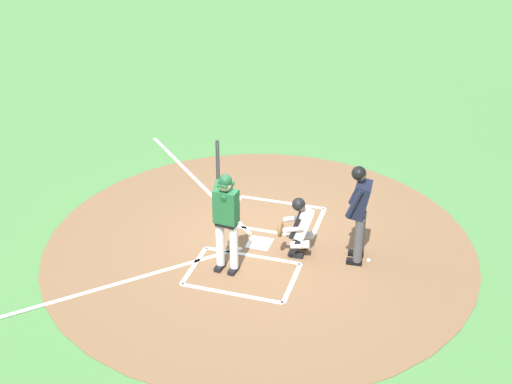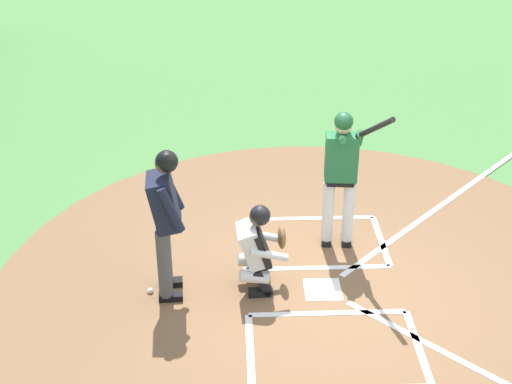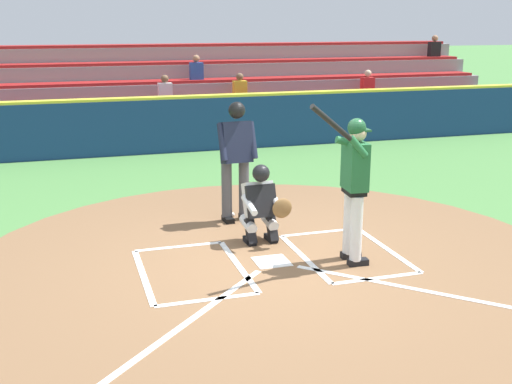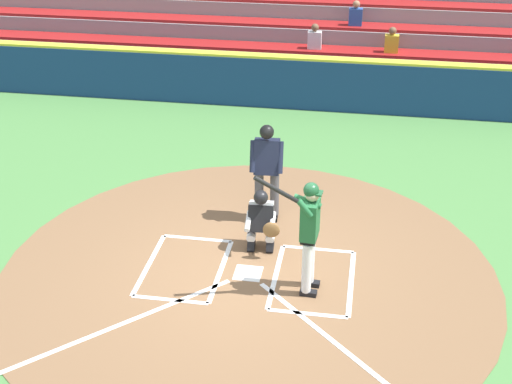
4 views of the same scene
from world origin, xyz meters
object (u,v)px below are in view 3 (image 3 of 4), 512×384
(batter, at_px, (354,180))
(baseball, at_px, (233,215))
(catcher, at_px, (261,202))
(plate_umpire, at_px, (236,153))

(batter, height_order, baseball, batter)
(batter, bearing_deg, catcher, -50.59)
(batter, distance_m, baseball, 2.75)
(catcher, bearing_deg, plate_umpire, -85.91)
(catcher, distance_m, baseball, 1.40)
(batter, height_order, plate_umpire, batter)
(batter, xyz_separation_m, catcher, (0.88, -1.07, -0.51))
(plate_umpire, height_order, baseball, plate_umpire)
(batter, bearing_deg, baseball, -67.95)
(catcher, height_order, plate_umpire, plate_umpire)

